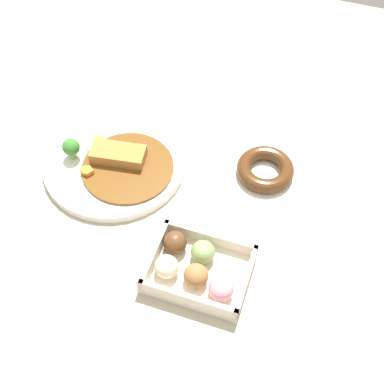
% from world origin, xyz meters
% --- Properties ---
extents(ground_plane, '(1.60, 1.60, 0.00)m').
position_xyz_m(ground_plane, '(0.00, 0.00, 0.00)').
color(ground_plane, '#B2A893').
extents(curry_plate, '(0.29, 0.29, 0.07)m').
position_xyz_m(curry_plate, '(-0.16, 0.08, 0.01)').
color(curry_plate, white).
rests_on(curry_plate, ground_plane).
extents(donut_box, '(0.18, 0.13, 0.05)m').
position_xyz_m(donut_box, '(0.08, -0.11, 0.02)').
color(donut_box, beige).
rests_on(donut_box, ground_plane).
extents(chocolate_ring_donut, '(0.15, 0.15, 0.03)m').
position_xyz_m(chocolate_ring_donut, '(0.14, 0.15, 0.01)').
color(chocolate_ring_donut, white).
rests_on(chocolate_ring_donut, ground_plane).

